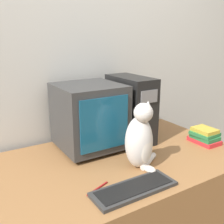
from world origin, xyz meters
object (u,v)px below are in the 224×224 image
(crt_monitor, at_px, (89,116))
(cat, at_px, (140,140))
(keyboard, at_px, (134,189))
(computer_tower, at_px, (130,109))
(book_stack, at_px, (205,136))
(pen, at_px, (97,188))

(crt_monitor, distance_m, cat, 0.41)
(crt_monitor, distance_m, keyboard, 0.61)
(computer_tower, distance_m, book_stack, 0.56)
(computer_tower, xyz_separation_m, pen, (-0.52, -0.46, -0.23))
(pen, bearing_deg, cat, 13.40)
(computer_tower, relative_size, book_stack, 2.28)
(crt_monitor, bearing_deg, cat, -73.04)
(crt_monitor, bearing_deg, computer_tower, -1.48)
(cat, relative_size, book_stack, 1.94)
(pen, bearing_deg, crt_monitor, 67.07)
(computer_tower, bearing_deg, cat, -118.25)
(computer_tower, bearing_deg, pen, -138.74)
(computer_tower, relative_size, keyboard, 1.06)
(computer_tower, height_order, cat, computer_tower)
(computer_tower, xyz_separation_m, cat, (-0.21, -0.38, -0.06))
(crt_monitor, bearing_deg, keyboard, -95.00)
(keyboard, bearing_deg, pen, 145.05)
(computer_tower, distance_m, pen, 0.73)
(keyboard, height_order, cat, cat)
(crt_monitor, xyz_separation_m, pen, (-0.20, -0.47, -0.22))
(crt_monitor, bearing_deg, pen, -112.93)
(computer_tower, xyz_separation_m, book_stack, (0.40, -0.34, -0.18))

